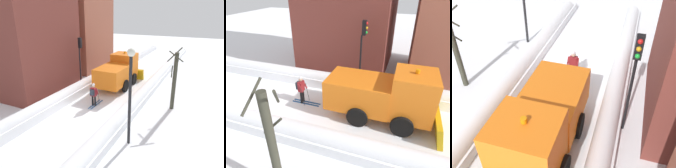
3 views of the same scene
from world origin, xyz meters
The scene contains 8 objects.
ground_plane centered at (0.00, 10.00, 0.00)m, with size 80.00×80.00×0.00m, color white.
snowbank_left centered at (-2.66, 10.00, 0.49)m, with size 1.10×36.00×1.09m.
snowbank_right centered at (2.66, 10.00, 0.41)m, with size 1.10×36.00×0.97m.
plow_truck centered at (-0.38, 6.88, 1.48)m, with size 3.20×5.98×3.12m.
skier centered at (-0.26, 2.01, 1.00)m, with size 0.62×1.80×1.81m.
traffic_light_pole centered at (-3.31, 4.95, 3.24)m, with size 0.28×0.42×4.63m.
street_lamp centered at (3.84, -1.22, 3.29)m, with size 0.40×0.40×5.19m.
bare_tree_near centered at (5.14, 4.14, 2.19)m, with size 1.17×1.05×4.47m.
Camera 1 is at (7.23, -10.30, 6.86)m, focal length 33.26 mm.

